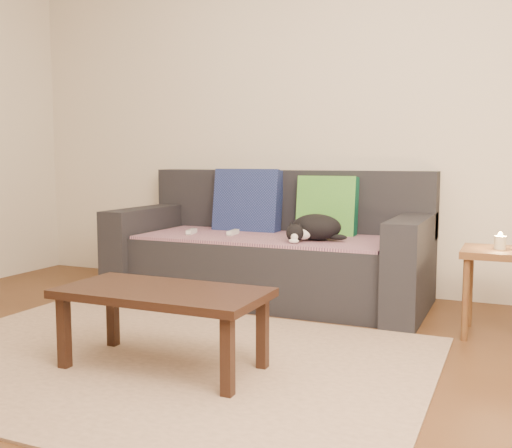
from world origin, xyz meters
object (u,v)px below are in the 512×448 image
cat (315,228)px  wii_remote_a (191,232)px  wii_remote_b (233,232)px  sofa (271,253)px  coffee_table (163,299)px  side_table (499,265)px

cat → wii_remote_a: cat is taller
wii_remote_a → wii_remote_b: same height
sofa → coffee_table: bearing=-86.5°
cat → wii_remote_b: bearing=152.0°
side_table → wii_remote_a: bearing=175.3°
cat → coffee_table: 1.38m
sofa → cat: (0.37, -0.18, 0.21)m
side_table → sofa: bearing=166.4°
wii_remote_a → wii_remote_b: size_ratio=1.00×
cat → wii_remote_a: (-0.88, -0.01, -0.06)m
sofa → wii_remote_b: sofa is taller
side_table → wii_remote_b: bearing=172.2°
sofa → cat: 0.46m
wii_remote_b → coffee_table: wii_remote_b is taller
cat → coffee_table: size_ratio=0.43×
wii_remote_a → coffee_table: wii_remote_a is taller
cat → coffee_table: cat is taller
coffee_table → wii_remote_a: bearing=114.7°
sofa → wii_remote_a: bearing=-159.9°
sofa → coffee_table: (0.09, -1.51, 0.02)m
sofa → coffee_table: 1.52m
wii_remote_a → coffee_table: (0.61, -1.32, -0.13)m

